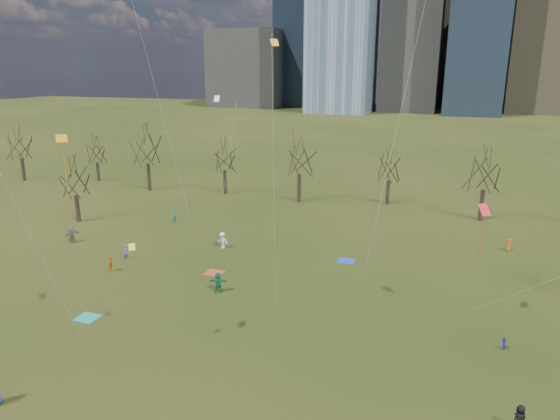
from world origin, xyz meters
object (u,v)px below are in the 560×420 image
(blanket_crimson, at_px, (214,273))
(person_4, at_px, (111,264))
(blanket_navy, at_px, (346,261))
(blanket_teal, at_px, (87,318))

(blanket_crimson, xyz_separation_m, person_4, (-9.22, -2.91, 0.76))
(blanket_crimson, height_order, person_4, person_4)
(blanket_crimson, distance_m, person_4, 9.70)
(blanket_navy, bearing_deg, blanket_crimson, -147.30)
(blanket_navy, relative_size, blanket_crimson, 1.00)
(blanket_crimson, relative_size, person_4, 1.03)
(blanket_teal, xyz_separation_m, blanket_navy, (16.15, 18.05, 0.00))
(blanket_teal, xyz_separation_m, person_4, (-4.01, 8.12, 0.76))
(blanket_teal, height_order, blanket_crimson, same)
(blanket_teal, height_order, blanket_navy, same)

